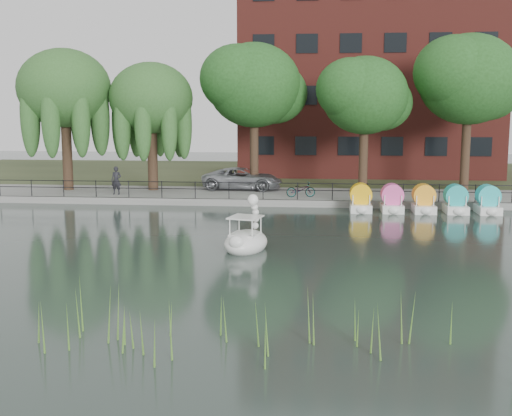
# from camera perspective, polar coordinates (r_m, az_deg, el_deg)

# --- Properties ---
(ground_plane) EXTENTS (120.00, 120.00, 0.00)m
(ground_plane) POSITION_cam_1_polar(r_m,az_deg,el_deg) (24.39, -2.10, -4.43)
(ground_plane) COLOR #3A4C44
(promenade) EXTENTS (40.00, 6.00, 0.40)m
(promenade) POSITION_cam_1_polar(r_m,az_deg,el_deg) (40.02, 0.97, 1.05)
(promenade) COLOR gray
(promenade) RESTS_ON ground_plane
(kerb) EXTENTS (40.00, 0.25, 0.40)m
(kerb) POSITION_cam_1_polar(r_m,az_deg,el_deg) (37.11, 0.60, 0.45)
(kerb) COLOR gray
(kerb) RESTS_ON ground_plane
(land_strip) EXTENTS (60.00, 22.00, 0.36)m
(land_strip) POSITION_cam_1_polar(r_m,az_deg,el_deg) (53.89, 2.19, 3.01)
(land_strip) COLOR #47512D
(land_strip) RESTS_ON ground_plane
(railing) EXTENTS (32.00, 0.05, 1.00)m
(railing) POSITION_cam_1_polar(r_m,az_deg,el_deg) (37.18, 0.63, 1.93)
(railing) COLOR black
(railing) RESTS_ON promenade
(apartment_building) EXTENTS (20.00, 10.07, 18.00)m
(apartment_building) POSITION_cam_1_polar(r_m,az_deg,el_deg) (53.76, 9.90, 12.67)
(apartment_building) COLOR #4C1E16
(apartment_building) RESTS_ON land_strip
(willow_left) EXTENTS (5.88, 5.88, 9.01)m
(willow_left) POSITION_cam_1_polar(r_m,az_deg,el_deg) (43.21, -16.68, 10.13)
(willow_left) COLOR #473323
(willow_left) RESTS_ON promenade
(willow_mid) EXTENTS (5.32, 5.32, 8.15)m
(willow_mid) POSITION_cam_1_polar(r_m,az_deg,el_deg) (41.93, -9.31, 9.58)
(willow_mid) COLOR #473323
(willow_mid) RESTS_ON promenade
(broadleaf_center) EXTENTS (6.00, 6.00, 9.25)m
(broadleaf_center) POSITION_cam_1_polar(r_m,az_deg,el_deg) (41.77, -0.17, 10.81)
(broadleaf_center) COLOR #473323
(broadleaf_center) RESTS_ON promenade
(broadleaf_right) EXTENTS (5.40, 5.40, 8.32)m
(broadleaf_right) POSITION_cam_1_polar(r_m,az_deg,el_deg) (41.13, 9.66, 9.78)
(broadleaf_right) COLOR #473323
(broadleaf_right) RESTS_ON promenade
(broadleaf_far) EXTENTS (6.30, 6.30, 9.71)m
(broadleaf_far) POSITION_cam_1_polar(r_m,az_deg,el_deg) (43.08, 18.41, 10.76)
(broadleaf_far) COLOR #473323
(broadleaf_far) RESTS_ON promenade
(minivan) EXTENTS (3.03, 6.04, 1.64)m
(minivan) POSITION_cam_1_polar(r_m,az_deg,el_deg) (41.67, -1.22, 2.77)
(minivan) COLOR gray
(minivan) RESTS_ON promenade
(bicycle) EXTENTS (0.90, 1.80, 1.00)m
(bicycle) POSITION_cam_1_polar(r_m,az_deg,el_deg) (38.21, 4.00, 1.72)
(bicycle) COLOR gray
(bicycle) RESTS_ON promenade
(pedestrian) EXTENTS (0.73, 0.51, 1.98)m
(pedestrian) POSITION_cam_1_polar(r_m,az_deg,el_deg) (40.17, -12.32, 2.59)
(pedestrian) COLOR black
(pedestrian) RESTS_ON promenade
(swan_boat) EXTENTS (2.14, 2.83, 2.14)m
(swan_boat) POSITION_cam_1_polar(r_m,az_deg,el_deg) (25.63, -0.87, -2.70)
(swan_boat) COLOR white
(swan_boat) RESTS_ON ground_plane
(pedal_boat_row) EXTENTS (7.95, 1.70, 1.40)m
(pedal_boat_row) POSITION_cam_1_polar(r_m,az_deg,el_deg) (36.09, 14.68, 0.58)
(pedal_boat_row) COLOR white
(pedal_boat_row) RESTS_ON ground_plane
(reed_bank) EXTENTS (24.00, 2.40, 1.20)m
(reed_bank) POSITION_cam_1_polar(r_m,az_deg,el_deg) (14.93, 0.66, -10.64)
(reed_bank) COLOR #669938
(reed_bank) RESTS_ON ground_plane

